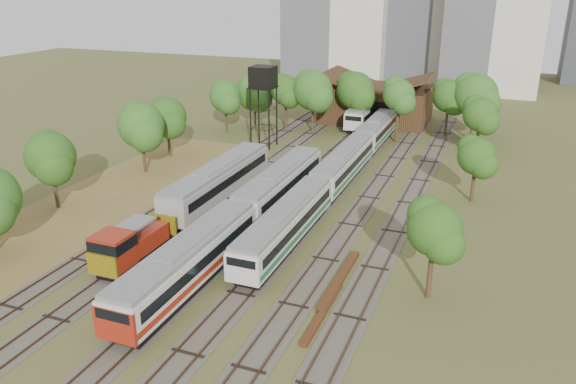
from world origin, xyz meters
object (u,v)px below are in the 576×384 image
at_px(railcar_green_set, 344,165).
at_px(water_tower, 263,79).
at_px(shunter_locomotive, 128,247).
at_px(railcar_red_set, 241,218).

bearing_deg(railcar_green_set, water_tower, 145.94).
height_order(railcar_green_set, shunter_locomotive, shunter_locomotive).
distance_m(railcar_green_set, shunter_locomotive, 27.28).
relative_size(railcar_red_set, railcar_green_set, 0.66).
height_order(railcar_red_set, shunter_locomotive, railcar_red_set).
bearing_deg(shunter_locomotive, railcar_green_set, 68.50).
relative_size(railcar_red_set, shunter_locomotive, 4.27).
bearing_deg(water_tower, railcar_green_set, -34.06).
xyz_separation_m(railcar_red_set, railcar_green_set, (4.00, 17.68, -0.12)).
distance_m(railcar_red_set, railcar_green_set, 18.12).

